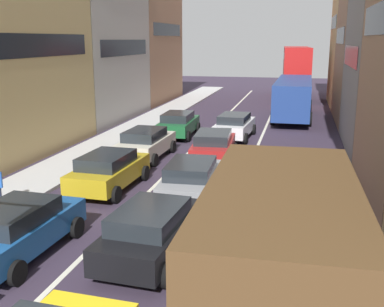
% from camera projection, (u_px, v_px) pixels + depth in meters
% --- Properties ---
extents(sidewalk_left, '(2.60, 64.00, 0.14)m').
position_uv_depth(sidewalk_left, '(111.00, 141.00, 27.14)').
color(sidewalk_left, '#BBBBBB').
rests_on(sidewalk_left, ground).
extents(lane_stripe_left, '(0.16, 60.00, 0.01)m').
position_uv_depth(lane_stripe_left, '(195.00, 146.00, 26.05)').
color(lane_stripe_left, silver).
rests_on(lane_stripe_left, ground).
extents(lane_stripe_right, '(0.16, 60.00, 0.01)m').
position_uv_depth(lane_stripe_right, '(256.00, 150.00, 25.30)').
color(lane_stripe_right, silver).
rests_on(lane_stripe_right, ground).
extents(building_row_left, '(7.20, 43.90, 12.48)m').
position_uv_depth(building_row_left, '(39.00, 41.00, 28.78)').
color(building_row_left, beige).
rests_on(building_row_left, ground).
extents(removalist_box_truck, '(2.82, 7.75, 3.58)m').
position_uv_depth(removalist_box_truck, '(280.00, 253.00, 8.63)').
color(removalist_box_truck, '#B7B29E').
rests_on(removalist_box_truck, ground).
extents(sedan_centre_lane_second, '(2.29, 4.41, 1.49)m').
position_uv_depth(sedan_centre_lane_second, '(152.00, 230.00, 12.64)').
color(sedan_centre_lane_second, black).
rests_on(sedan_centre_lane_second, ground).
extents(wagon_left_lane_second, '(2.20, 4.37, 1.49)m').
position_uv_depth(wagon_left_lane_second, '(17.00, 229.00, 12.74)').
color(wagon_left_lane_second, '#194C8C').
rests_on(wagon_left_lane_second, ground).
extents(hatchback_centre_lane_third, '(2.24, 4.39, 1.49)m').
position_uv_depth(hatchback_centre_lane_third, '(191.00, 179.00, 17.22)').
color(hatchback_centre_lane_third, gray).
rests_on(hatchback_centre_lane_third, ground).
extents(sedan_left_lane_third, '(2.20, 4.37, 1.49)m').
position_uv_depth(sedan_left_lane_third, '(109.00, 170.00, 18.44)').
color(sedan_left_lane_third, '#B29319').
rests_on(sedan_left_lane_third, ground).
extents(coupe_centre_lane_fourth, '(2.30, 4.42, 1.49)m').
position_uv_depth(coupe_centre_lane_fourth, '(214.00, 146.00, 22.68)').
color(coupe_centre_lane_fourth, '#A51E1E').
rests_on(coupe_centre_lane_fourth, ground).
extents(sedan_left_lane_fourth, '(2.16, 4.35, 1.49)m').
position_uv_depth(sedan_left_lane_fourth, '(146.00, 143.00, 23.27)').
color(sedan_left_lane_fourth, beige).
rests_on(sedan_left_lane_fourth, ground).
extents(sedan_centre_lane_fifth, '(2.27, 4.40, 1.49)m').
position_uv_depth(sedan_centre_lane_fifth, '(235.00, 125.00, 28.00)').
color(sedan_centre_lane_fifth, silver).
rests_on(sedan_centre_lane_fifth, ground).
extents(sedan_left_lane_fifth, '(2.14, 4.34, 1.49)m').
position_uv_depth(sedan_left_lane_fifth, '(178.00, 124.00, 28.57)').
color(sedan_left_lane_fifth, '#19592D').
rests_on(sedan_left_lane_fifth, ground).
extents(sedan_right_lane_behind_truck, '(2.20, 4.37, 1.49)m').
position_uv_depth(sedan_right_lane_behind_truck, '(280.00, 192.00, 15.77)').
color(sedan_right_lane_behind_truck, '#759EB7').
rests_on(sedan_right_lane_behind_truck, ground).
extents(bus_mid_queue_primary, '(2.90, 10.53, 2.90)m').
position_uv_depth(bus_mid_queue_primary, '(294.00, 95.00, 34.92)').
color(bus_mid_queue_primary, navy).
rests_on(bus_mid_queue_primary, ground).
extents(bus_far_queue_secondary, '(3.17, 10.60, 5.06)m').
position_uv_depth(bus_far_queue_secondary, '(296.00, 70.00, 47.49)').
color(bus_far_queue_secondary, '#B21919').
rests_on(bus_far_queue_secondary, ground).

